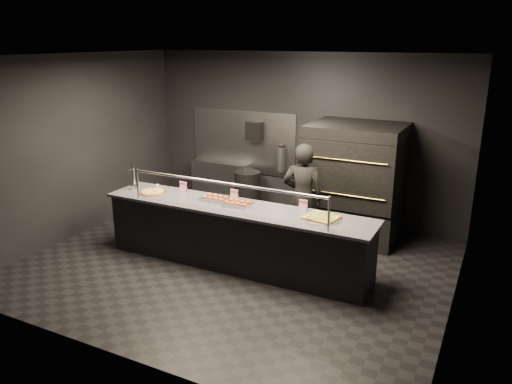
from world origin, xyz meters
TOP-DOWN VIEW (x-y plane):
  - room at (-0.02, 0.05)m, footprint 6.04×6.00m
  - service_counter at (0.00, -0.00)m, footprint 4.10×0.78m
  - pizza_oven at (1.20, 1.90)m, footprint 1.50×1.23m
  - prep_shelf at (-1.60, 2.32)m, footprint 1.20×0.35m
  - towel_dispenser at (-0.90, 2.39)m, footprint 0.30×0.20m
  - fire_extinguisher at (-0.35, 2.40)m, footprint 0.14×0.14m
  - beer_tap at (-1.84, 0.01)m, footprint 0.13×0.18m
  - round_pizza at (-1.45, -0.03)m, footprint 0.41×0.41m
  - slider_tray_a at (-0.41, 0.13)m, footprint 0.47×0.39m
  - slider_tray_b at (-0.00, 0.07)m, footprint 0.49×0.43m
  - square_pizza at (1.29, 0.06)m, footprint 0.53×0.53m
  - condiment_jar at (-1.47, 0.15)m, footprint 0.13×0.05m
  - tent_cards at (-0.11, 0.28)m, footprint 2.14×0.04m
  - trash_bin at (-0.90, 2.09)m, footprint 0.50×0.50m
  - worker at (0.65, 0.98)m, footprint 0.71×0.55m

SIDE VIEW (x-z plane):
  - trash_bin at x=-0.90m, z-range 0.00..0.83m
  - prep_shelf at x=-1.60m, z-range 0.00..0.90m
  - service_counter at x=0.00m, z-range -0.22..1.15m
  - worker at x=0.65m, z-range 0.00..1.72m
  - round_pizza at x=-1.45m, z-range 0.92..0.95m
  - square_pizza at x=1.29m, z-range 0.92..0.96m
  - slider_tray_b at x=0.00m, z-range 0.91..0.98m
  - slider_tray_a at x=-0.41m, z-range 0.91..0.98m
  - condiment_jar at x=-1.47m, z-range 0.92..1.00m
  - pizza_oven at x=1.20m, z-range 0.01..1.92m
  - tent_cards at x=-0.11m, z-range 0.92..1.07m
  - beer_tap at x=-1.84m, z-range 0.82..1.30m
  - fire_extinguisher at x=-0.35m, z-range 0.81..1.31m
  - room at x=-0.02m, z-range 0.00..3.00m
  - towel_dispenser at x=-0.90m, z-range 1.38..1.73m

